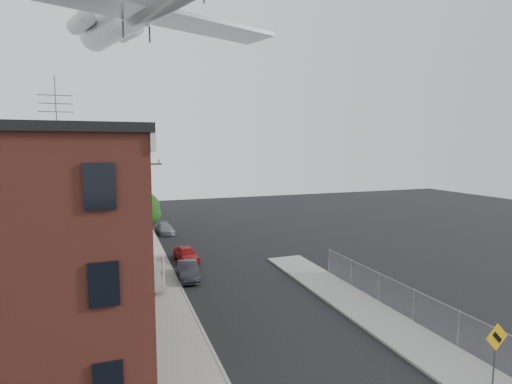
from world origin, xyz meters
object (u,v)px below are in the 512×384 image
warning_sign (496,346)px  car_mid (188,271)px  airplane (138,8)px  car_far (165,228)px  car_near (186,254)px  street_tree (145,210)px  utility_pole (151,214)px

warning_sign → car_mid: 19.54m
warning_sign → airplane: 34.43m
airplane → warning_sign: bearing=-66.9°
car_mid → car_far: car_mid is taller
car_near → airplane: (-2.97, 4.26, 20.67)m
street_tree → airplane: (-0.27, -2.79, 17.86)m
utility_pole → car_near: (3.03, 2.87, -4.04)m
car_far → warning_sign: bearing=-80.6°
utility_pole → street_tree: 10.00m
warning_sign → car_far: bearing=104.2°
utility_pole → car_near: utility_pole is taller
street_tree → airplane: airplane is taller
car_mid → airplane: 22.59m
airplane → car_mid: bearing=-75.1°
car_mid → airplane: size_ratio=0.14×
street_tree → car_mid: size_ratio=1.37×
warning_sign → airplane: (-11.14, 26.16, 19.43)m
car_mid → car_near: bearing=86.7°
utility_pole → car_mid: bearing=-34.3°
utility_pole → street_tree: (0.33, 9.92, -1.22)m
car_near → airplane: bearing=118.0°
warning_sign → street_tree: 30.96m
warning_sign → street_tree: street_tree is taller
airplane → car_far: bearing=69.9°
street_tree → car_mid: street_tree is taller
warning_sign → car_near: warning_sign is taller
utility_pole → car_near: size_ratio=2.42×
car_mid → car_far: (0.33, 16.07, -0.06)m
street_tree → car_near: 8.06m
utility_pole → car_mid: 4.98m
utility_pole → car_far: bearing=79.3°
warning_sign → airplane: bearing=113.1°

